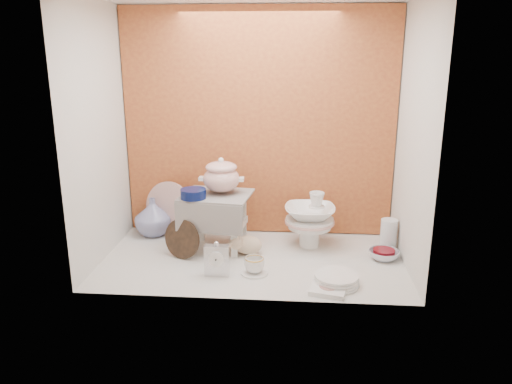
% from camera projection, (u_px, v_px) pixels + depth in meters
% --- Properties ---
extents(ground, '(1.80, 1.80, 0.00)m').
position_uv_depth(ground, '(252.00, 259.00, 3.01)').
color(ground, silver).
rests_on(ground, ground).
extents(niche_shell, '(1.86, 1.03, 1.53)m').
position_uv_depth(niche_shell, '(255.00, 101.00, 2.92)').
color(niche_shell, '#B9652E').
rests_on(niche_shell, ground).
extents(step_stool, '(0.46, 0.41, 0.36)m').
position_uv_depth(step_stool, '(217.00, 221.00, 3.13)').
color(step_stool, silver).
rests_on(step_stool, ground).
extents(soup_tureen, '(0.35, 0.35, 0.23)m').
position_uv_depth(soup_tureen, '(221.00, 175.00, 3.08)').
color(soup_tureen, white).
rests_on(soup_tureen, step_stool).
extents(cobalt_bowl, '(0.18, 0.18, 0.06)m').
position_uv_depth(cobalt_bowl, '(193.00, 194.00, 2.99)').
color(cobalt_bowl, '#091243').
rests_on(cobalt_bowl, step_stool).
extents(floral_platter, '(0.37, 0.20, 0.37)m').
position_uv_depth(floral_platter, '(169.00, 209.00, 3.37)').
color(floral_platter, white).
rests_on(floral_platter, ground).
extents(blue_white_vase, '(0.26, 0.26, 0.26)m').
position_uv_depth(blue_white_vase, '(153.00, 217.00, 3.38)').
color(blue_white_vase, silver).
rests_on(blue_white_vase, ground).
extents(lacquer_tray, '(0.25, 0.15, 0.25)m').
position_uv_depth(lacquer_tray, '(182.00, 239.00, 3.00)').
color(lacquer_tray, black).
rests_on(lacquer_tray, ground).
extents(mantel_clock, '(0.14, 0.05, 0.20)m').
position_uv_depth(mantel_clock, '(217.00, 259.00, 2.77)').
color(mantel_clock, silver).
rests_on(mantel_clock, ground).
extents(plush_pig, '(0.24, 0.19, 0.13)m').
position_uv_depth(plush_pig, '(248.00, 245.00, 3.07)').
color(plush_pig, '#D0B292').
rests_on(plush_pig, ground).
extents(teacup_saucer, '(0.19, 0.19, 0.01)m').
position_uv_depth(teacup_saucer, '(254.00, 273.00, 2.82)').
color(teacup_saucer, white).
rests_on(teacup_saucer, ground).
extents(gold_rim_teacup, '(0.12, 0.12, 0.09)m').
position_uv_depth(gold_rim_teacup, '(254.00, 265.00, 2.80)').
color(gold_rim_teacup, white).
rests_on(gold_rim_teacup, teacup_saucer).
extents(lattice_dish, '(0.22, 0.22, 0.03)m').
position_uv_depth(lattice_dish, '(329.00, 289.00, 2.61)').
color(lattice_dish, white).
rests_on(lattice_dish, ground).
extents(dinner_plate_stack, '(0.31, 0.31, 0.06)m').
position_uv_depth(dinner_plate_stack, '(336.00, 279.00, 2.68)').
color(dinner_plate_stack, white).
rests_on(dinner_plate_stack, ground).
extents(crystal_bowl, '(0.21, 0.21, 0.06)m').
position_uv_depth(crystal_bowl, '(384.00, 255.00, 3.00)').
color(crystal_bowl, silver).
rests_on(crystal_bowl, ground).
extents(clear_glass_vase, '(0.13, 0.13, 0.21)m').
position_uv_depth(clear_glass_vase, '(388.00, 235.00, 3.11)').
color(clear_glass_vase, silver).
rests_on(clear_glass_vase, ground).
extents(porcelain_tower, '(0.42, 0.42, 0.37)m').
position_uv_depth(porcelain_tower, '(310.00, 219.00, 3.17)').
color(porcelain_tower, white).
rests_on(porcelain_tower, ground).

